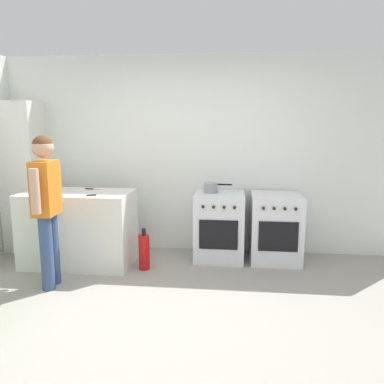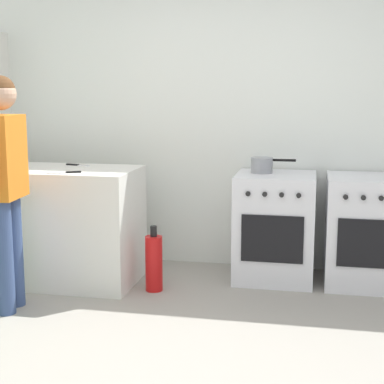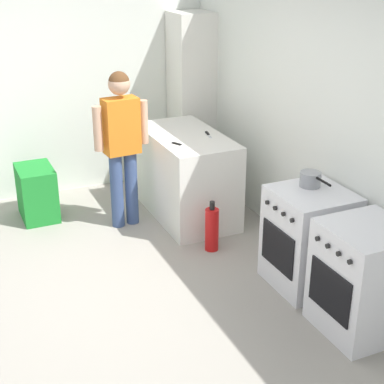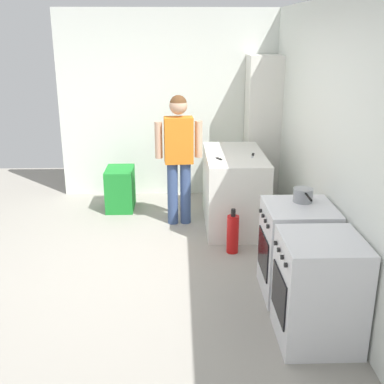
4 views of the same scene
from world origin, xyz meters
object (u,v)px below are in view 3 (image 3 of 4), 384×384
(person, at_px, (122,137))
(larder_cabinet, at_px, (191,99))
(oven_left, at_px, (309,239))
(recycling_crate_upper, at_px, (36,180))
(oven_right, at_px, (364,279))
(fire_extinguisher, at_px, (212,229))
(recycling_crate_lower, at_px, (38,205))
(pot, at_px, (311,179))
(knife_utility, at_px, (172,143))
(knife_paring, at_px, (208,134))

(person, bearing_deg, larder_cabinet, 128.25)
(oven_left, relative_size, recycling_crate_upper, 1.63)
(oven_right, distance_m, fire_extinguisher, 1.66)
(recycling_crate_lower, height_order, larder_cabinet, larder_cabinet)
(pot, height_order, fire_extinguisher, pot)
(recycling_crate_upper, height_order, larder_cabinet, larder_cabinet)
(fire_extinguisher, bearing_deg, person, -146.50)
(knife_utility, xyz_separation_m, recycling_crate_lower, (-0.78, -1.23, -0.76))
(knife_utility, height_order, knife_paring, same)
(knife_paring, bearing_deg, person, -99.30)
(knife_utility, bearing_deg, recycling_crate_lower, -122.56)
(knife_paring, distance_m, recycling_crate_upper, 1.87)
(oven_left, xyz_separation_m, knife_utility, (-1.50, -0.62, 0.48))
(recycling_crate_upper, bearing_deg, knife_utility, 57.44)
(knife_paring, height_order, recycling_crate_upper, knife_paring)
(oven_right, xyz_separation_m, pot, (-0.82, 0.05, 0.49))
(knife_utility, distance_m, recycling_crate_lower, 1.65)
(knife_paring, height_order, larder_cabinet, larder_cabinet)
(recycling_crate_lower, height_order, recycling_crate_upper, recycling_crate_upper)
(fire_extinguisher, distance_m, recycling_crate_lower, 1.97)
(oven_left, distance_m, larder_cabinet, 2.71)
(oven_left, distance_m, oven_right, 0.70)
(person, xyz_separation_m, recycling_crate_lower, (-0.54, -0.79, -0.81))
(fire_extinguisher, bearing_deg, recycling_crate_lower, -135.87)
(oven_right, xyz_separation_m, recycling_crate_upper, (-2.98, -1.85, -0.01))
(knife_paring, bearing_deg, pot, 8.72)
(knife_paring, distance_m, recycling_crate_lower, 1.96)
(oven_left, distance_m, pot, 0.50)
(fire_extinguisher, bearing_deg, larder_cabinet, 161.95)
(oven_left, distance_m, person, 2.10)
(knife_paring, height_order, person, person)
(oven_left, distance_m, knife_paring, 1.68)
(recycling_crate_lower, bearing_deg, oven_right, 31.74)
(pot, xyz_separation_m, knife_utility, (-1.38, -0.67, -0.01))
(fire_extinguisher, bearing_deg, knife_paring, 157.57)
(person, distance_m, fire_extinguisher, 1.27)
(knife_utility, distance_m, larder_cabinet, 1.36)
(knife_paring, bearing_deg, recycling_crate_lower, -112.30)
(person, distance_m, recycling_crate_lower, 1.25)
(pot, distance_m, recycling_crate_lower, 2.98)
(pot, xyz_separation_m, fire_extinguisher, (-0.76, -0.53, -0.70))
(fire_extinguisher, bearing_deg, oven_right, 16.90)
(oven_left, relative_size, larder_cabinet, 0.42)
(oven_left, height_order, larder_cabinet, larder_cabinet)
(pot, bearing_deg, recycling_crate_upper, -138.82)
(oven_right, xyz_separation_m, larder_cabinet, (-3.35, 0.10, 0.57))
(larder_cabinet, bearing_deg, recycling_crate_lower, -79.23)
(oven_right, height_order, fire_extinguisher, oven_right)
(pot, relative_size, person, 0.22)
(knife_paring, xyz_separation_m, person, (-0.14, -0.87, 0.04))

